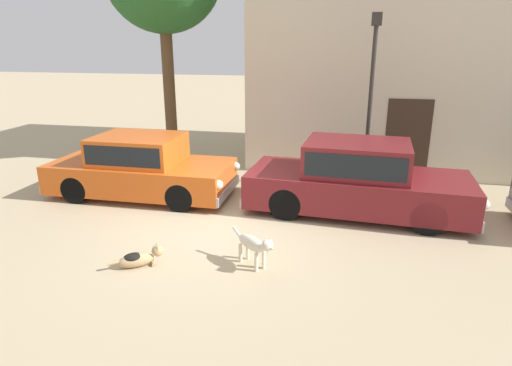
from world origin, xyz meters
The scene contains 7 objects.
ground_plane centered at (0.00, 0.00, 0.00)m, with size 80.00×80.00×0.00m, color tan.
parked_sedan_nearest centered at (-2.26, 1.47, 0.70)m, with size 4.29×1.83×1.42m.
parked_sedan_second centered at (2.65, 1.44, 0.74)m, with size 4.77×2.09×1.52m.
apartment_block centered at (5.73, 6.62, 4.14)m, with size 12.24×5.15×8.27m.
stray_dog_spotted centered at (-0.74, -1.73, 0.14)m, with size 0.82×0.60×0.34m.
stray_dog_tan centered at (1.07, -1.36, 0.39)m, with size 0.85×0.69×0.61m.
street_lamp centered at (2.86, 3.06, 2.58)m, with size 0.22×0.22×4.07m.
Camera 1 is at (2.41, -7.45, 3.44)m, focal length 30.44 mm.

